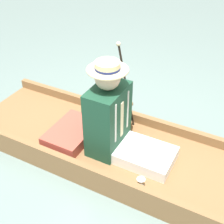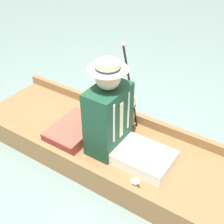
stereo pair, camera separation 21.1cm
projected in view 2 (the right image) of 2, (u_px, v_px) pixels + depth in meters
name	position (u px, v px, depth m)	size (l,w,h in m)	color
ground_plane	(107.00, 153.00, 3.11)	(16.00, 16.00, 0.00)	slate
punt_boat	(107.00, 147.00, 3.06)	(0.94, 2.81, 0.25)	brown
seat_cushion	(74.00, 131.00, 3.07)	(0.54, 0.38, 0.11)	#B24738
seated_person	(115.00, 121.00, 2.74)	(0.42, 0.80, 0.89)	white
teddy_bear	(128.00, 112.00, 3.10)	(0.28, 0.16, 0.40)	#9E754C
wine_glass	(135.00, 183.00, 2.50)	(0.07, 0.07, 0.10)	silver
walking_cane	(129.00, 80.00, 2.97)	(0.04, 0.22, 0.88)	black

